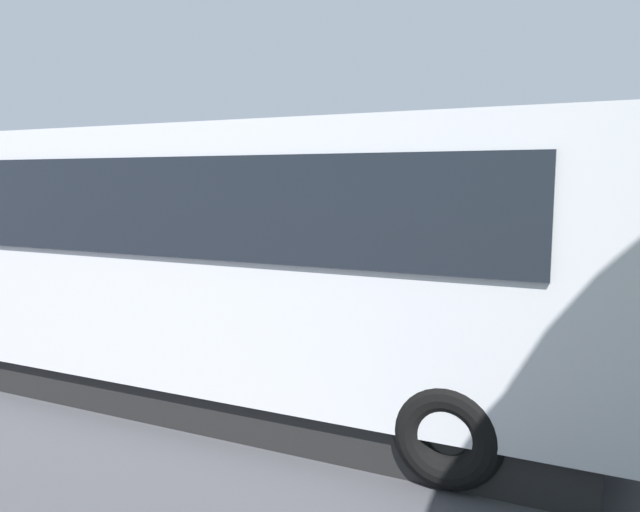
{
  "coord_description": "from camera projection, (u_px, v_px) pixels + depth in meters",
  "views": [
    {
      "loc": [
        -3.21,
        10.93,
        2.69
      ],
      "look_at": [
        2.04,
        -0.58,
        1.1
      ],
      "focal_mm": 34.39,
      "sensor_mm": 36.0,
      "label": 1
    }
  ],
  "objects": [
    {
      "name": "spectator_far_right",
      "position": [
        153.0,
        268.0,
        11.67
      ],
      "size": [
        0.58,
        0.36,
        1.69
      ],
      "color": "black",
      "rests_on": "ground_plane"
    },
    {
      "name": "bay_line_b",
      "position": [
        433.0,
        323.0,
        11.5
      ],
      "size": [
        0.12,
        3.9,
        0.01
      ],
      "color": "white",
      "rests_on": "ground_plane"
    },
    {
      "name": "ground_plane",
      "position": [
        406.0,
        323.0,
        11.52
      ],
      "size": [
        80.0,
        80.0,
        0.0
      ],
      "primitive_type": "plane",
      "color": "#424247"
    },
    {
      "name": "spectator_left",
      "position": [
        350.0,
        280.0,
        10.29
      ],
      "size": [
        0.58,
        0.34,
        1.69
      ],
      "color": "black",
      "rests_on": "ground_plane"
    },
    {
      "name": "spectator_far_left",
      "position": [
        403.0,
        286.0,
        9.59
      ],
      "size": [
        0.58,
        0.37,
        1.73
      ],
      "color": "#473823",
      "rests_on": "ground_plane"
    },
    {
      "name": "parked_motorcycle_silver",
      "position": [
        332.0,
        322.0,
        9.56
      ],
      "size": [
        2.05,
        0.58,
        0.99
      ],
      "color": "black",
      "rests_on": "ground_plane"
    },
    {
      "name": "bay_line_c",
      "position": [
        301.0,
        310.0,
        12.64
      ],
      "size": [
        0.13,
        4.03,
        0.01
      ],
      "color": "white",
      "rests_on": "ground_plane"
    },
    {
      "name": "traffic_cone",
      "position": [
        434.0,
        281.0,
        14.49
      ],
      "size": [
        0.34,
        0.34,
        0.63
      ],
      "color": "orange",
      "rests_on": "ground_plane"
    },
    {
      "name": "tour_bus",
      "position": [
        168.0,
        261.0,
        7.86
      ],
      "size": [
        11.27,
        2.75,
        3.25
      ],
      "color": "silver",
      "rests_on": "ground_plane"
    },
    {
      "name": "bay_line_a",
      "position": [
        593.0,
        339.0,
        10.37
      ],
      "size": [
        0.13,
        4.95,
        0.01
      ],
      "color": "white",
      "rests_on": "ground_plane"
    },
    {
      "name": "spectator_right",
      "position": [
        213.0,
        270.0,
        11.31
      ],
      "size": [
        0.58,
        0.35,
        1.72
      ],
      "color": "black",
      "rests_on": "ground_plane"
    },
    {
      "name": "spectator_centre",
      "position": [
        265.0,
        275.0,
        10.51
      ],
      "size": [
        0.58,
        0.37,
        1.77
      ],
      "color": "black",
      "rests_on": "ground_plane"
    },
    {
      "name": "stunt_motorcycle",
      "position": [
        351.0,
        244.0,
        15.57
      ],
      "size": [
        1.84,
        0.73,
        1.92
      ],
      "color": "black",
      "rests_on": "ground_plane"
    },
    {
      "name": "parked_motorcycle_dark",
      "position": [
        79.0,
        294.0,
        11.85
      ],
      "size": [
        2.05,
        0.58,
        0.99
      ],
      "color": "black",
      "rests_on": "ground_plane"
    }
  ]
}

